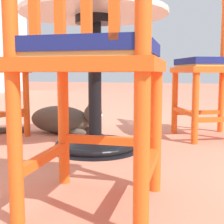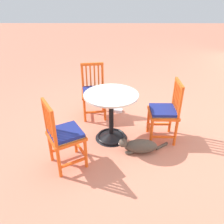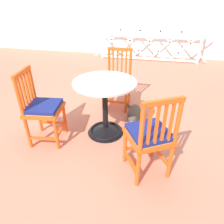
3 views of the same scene
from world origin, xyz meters
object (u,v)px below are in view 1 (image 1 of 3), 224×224
at_px(orange_chair_by_planter, 214,67).
at_px(tabby_cat, 65,120).
at_px(cafe_table, 95,97).
at_px(orange_chair_tucked_in, 92,60).

bearing_deg(orange_chair_by_planter, tabby_cat, 105.05).
bearing_deg(tabby_cat, cafe_table, -131.11).
distance_m(orange_chair_tucked_in, tabby_cat, 1.27).
relative_size(cafe_table, orange_chair_tucked_in, 0.83).
bearing_deg(orange_chair_by_planter, cafe_table, 135.96).
bearing_deg(tabby_cat, orange_chair_by_planter, -74.95).
relative_size(orange_chair_by_planter, tabby_cat, 1.26).
height_order(orange_chair_tucked_in, orange_chair_by_planter, same).
relative_size(orange_chair_tucked_in, orange_chair_by_planter, 1.00).
bearing_deg(orange_chair_tucked_in, orange_chair_by_planter, -11.53).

